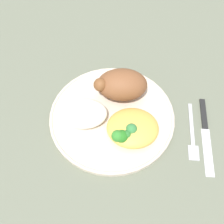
{
  "coord_description": "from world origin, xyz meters",
  "views": [
    {
      "loc": [
        -0.01,
        0.34,
        0.54
      ],
      "look_at": [
        0.0,
        0.0,
        0.02
      ],
      "focal_mm": 44.78,
      "sensor_mm": 36.0,
      "label": 1
    }
  ],
  "objects_px": {
    "plate": "(112,116)",
    "mac_cheese_with_broccoli": "(132,129)",
    "rice_pile": "(84,113)",
    "fork": "(192,134)",
    "roasted_chicken": "(121,85)",
    "knife": "(205,128)"
  },
  "relations": [
    {
      "from": "rice_pile",
      "to": "knife",
      "type": "xyz_separation_m",
      "value": [
        -0.27,
        0.02,
        -0.03
      ]
    },
    {
      "from": "roasted_chicken",
      "to": "fork",
      "type": "bearing_deg",
      "value": 148.07
    },
    {
      "from": "plate",
      "to": "rice_pile",
      "type": "height_order",
      "value": "rice_pile"
    },
    {
      "from": "plate",
      "to": "mac_cheese_with_broccoli",
      "type": "xyz_separation_m",
      "value": [
        -0.04,
        0.05,
        0.02
      ]
    },
    {
      "from": "mac_cheese_with_broccoli",
      "to": "knife",
      "type": "bearing_deg",
      "value": -173.01
    },
    {
      "from": "rice_pile",
      "to": "roasted_chicken",
      "type": "bearing_deg",
      "value": -140.66
    },
    {
      "from": "rice_pile",
      "to": "knife",
      "type": "bearing_deg",
      "value": 176.44
    },
    {
      "from": "rice_pile",
      "to": "fork",
      "type": "xyz_separation_m",
      "value": [
        -0.24,
        0.03,
        -0.03
      ]
    },
    {
      "from": "rice_pile",
      "to": "knife",
      "type": "relative_size",
      "value": 0.53
    },
    {
      "from": "mac_cheese_with_broccoli",
      "to": "fork",
      "type": "xyz_separation_m",
      "value": [
        -0.13,
        -0.01,
        -0.03
      ]
    },
    {
      "from": "rice_pile",
      "to": "knife",
      "type": "height_order",
      "value": "rice_pile"
    },
    {
      "from": "roasted_chicken",
      "to": "rice_pile",
      "type": "height_order",
      "value": "roasted_chicken"
    },
    {
      "from": "roasted_chicken",
      "to": "fork",
      "type": "distance_m",
      "value": 0.19
    },
    {
      "from": "plate",
      "to": "rice_pile",
      "type": "bearing_deg",
      "value": 8.41
    },
    {
      "from": "plate",
      "to": "knife",
      "type": "relative_size",
      "value": 1.47
    },
    {
      "from": "mac_cheese_with_broccoli",
      "to": "knife",
      "type": "relative_size",
      "value": 0.58
    },
    {
      "from": "knife",
      "to": "mac_cheese_with_broccoli",
      "type": "bearing_deg",
      "value": 6.99
    },
    {
      "from": "rice_pile",
      "to": "mac_cheese_with_broccoli",
      "type": "xyz_separation_m",
      "value": [
        -0.1,
        0.04,
        0.0
      ]
    },
    {
      "from": "knife",
      "to": "fork",
      "type": "bearing_deg",
      "value": 25.53
    },
    {
      "from": "fork",
      "to": "knife",
      "type": "bearing_deg",
      "value": -154.47
    },
    {
      "from": "plate",
      "to": "fork",
      "type": "height_order",
      "value": "plate"
    },
    {
      "from": "rice_pile",
      "to": "fork",
      "type": "height_order",
      "value": "rice_pile"
    }
  ]
}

